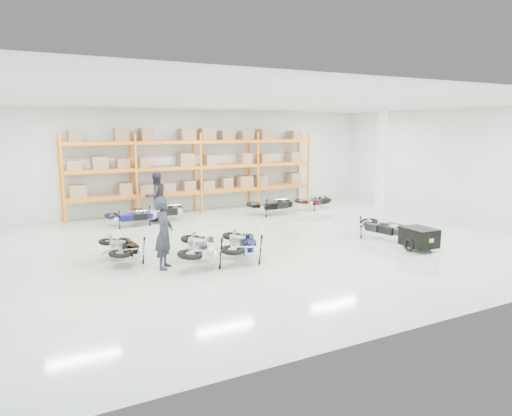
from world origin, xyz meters
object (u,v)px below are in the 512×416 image
moto_back_c (272,202)px  moto_black_far_left (122,243)px  person_back (156,197)px  moto_touring_right (382,223)px  person_left (164,233)px  moto_blue_centre (241,239)px  trailer (419,237)px  moto_back_b (159,208)px  moto_back_a (131,213)px  moto_silver_left (200,242)px  moto_back_d (315,198)px

moto_back_c → moto_black_far_left: bearing=122.1°
moto_black_far_left → person_back: 5.87m
moto_touring_right → moto_back_c: bearing=93.4°
person_left → person_back: size_ratio=0.98×
moto_blue_centre → moto_black_far_left: 3.32m
trailer → moto_back_b: 9.82m
moto_touring_right → moto_back_a: bearing=131.5°
moto_blue_centre → trailer: moto_blue_centre is taller
moto_touring_right → person_back: 8.88m
moto_black_far_left → moto_back_b: size_ratio=0.94×
moto_back_a → moto_blue_centre: bearing=-156.5°
moto_black_far_left → person_back: person_back is taller
moto_black_far_left → trailer: size_ratio=1.06×
moto_silver_left → person_left: person_left is taller
moto_back_c → person_back: 4.89m
moto_silver_left → moto_back_a: 5.91m
moto_silver_left → person_left: bearing=17.8°
moto_silver_left → moto_touring_right: 6.44m
moto_back_b → moto_blue_centre: bearing=-175.7°
moto_back_c → moto_back_d: (2.44, 0.25, -0.05)m
moto_touring_right → moto_back_b: moto_back_b is taller
moto_silver_left → moto_back_c: 7.62m
moto_blue_centre → person_left: (-2.16, 0.18, 0.37)m
moto_blue_centre → moto_touring_right: size_ratio=1.08×
moto_back_a → moto_silver_left: bearing=-167.2°
moto_back_a → moto_back_d: moto_back_d is taller
moto_back_c → moto_back_d: size_ratio=1.10×
moto_black_far_left → moto_back_d: size_ratio=1.04×
moto_back_d → person_back: person_back is taller
moto_back_a → person_left: bearing=-176.8°
moto_touring_right → person_left: (-7.42, 0.18, 0.41)m
moto_blue_centre → person_left: size_ratio=1.01×
person_left → person_back: person_back is taller
moto_back_a → moto_back_d: 8.36m
moto_blue_centre → moto_back_d: size_ratio=1.15×
moto_back_d → person_back: bearing=75.0°
moto_black_far_left → moto_back_c: size_ratio=0.95×
moto_black_far_left → moto_back_b: bearing=-117.3°
moto_back_a → moto_back_b: (1.15, 0.25, 0.06)m
moto_blue_centre → moto_black_far_left: size_ratio=1.11×
moto_back_d → moto_back_a: bearing=80.2°
trailer → moto_back_d: size_ratio=0.99×
moto_back_b → moto_back_c: 4.81m
moto_black_far_left → person_left: bearing=127.1°
person_left → moto_silver_left: bearing=-62.9°
moto_back_b → moto_back_d: bearing=-94.8°
trailer → person_left: 7.65m
moto_silver_left → trailer: moto_silver_left is taller
moto_black_far_left → moto_touring_right: 8.41m
moto_black_far_left → person_left: person_left is taller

